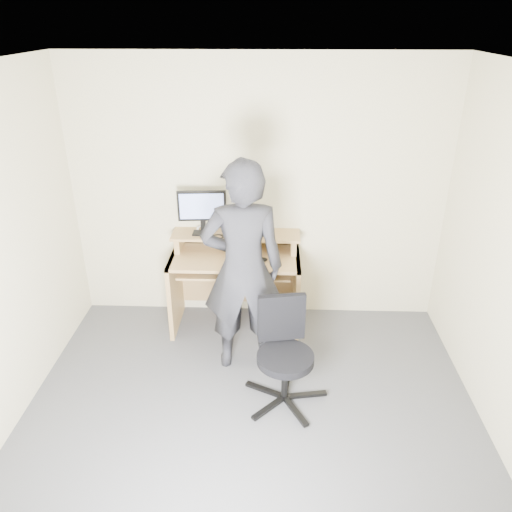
# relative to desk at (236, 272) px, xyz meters

# --- Properties ---
(ground) EXTENTS (3.50, 3.50, 0.00)m
(ground) POSITION_rel_desk_xyz_m (0.20, -1.53, -0.55)
(ground) COLOR #515256
(ground) RESTS_ON ground
(back_wall) EXTENTS (3.50, 0.02, 2.50)m
(back_wall) POSITION_rel_desk_xyz_m (0.20, 0.22, 0.70)
(back_wall) COLOR beige
(back_wall) RESTS_ON ground
(ceiling) EXTENTS (3.50, 3.50, 0.02)m
(ceiling) POSITION_rel_desk_xyz_m (0.20, -1.53, 1.95)
(ceiling) COLOR white
(ceiling) RESTS_ON back_wall
(desk) EXTENTS (1.20, 0.60, 0.91)m
(desk) POSITION_rel_desk_xyz_m (0.00, 0.00, 0.00)
(desk) COLOR tan
(desk) RESTS_ON ground
(monitor) EXTENTS (0.45, 0.12, 0.42)m
(monitor) POSITION_rel_desk_xyz_m (-0.30, 0.06, 0.62)
(monitor) COLOR black
(monitor) RESTS_ON desk
(external_drive) EXTENTS (0.07, 0.13, 0.20)m
(external_drive) POSITION_rel_desk_xyz_m (0.01, 0.11, 0.46)
(external_drive) COLOR black
(external_drive) RESTS_ON desk
(travel_mug) EXTENTS (0.09, 0.09, 0.16)m
(travel_mug) POSITION_rel_desk_xyz_m (0.11, 0.04, 0.44)
(travel_mug) COLOR #B1B1B5
(travel_mug) RESTS_ON desk
(smartphone) EXTENTS (0.10, 0.14, 0.01)m
(smartphone) POSITION_rel_desk_xyz_m (0.23, 0.04, 0.37)
(smartphone) COLOR black
(smartphone) RESTS_ON desk
(charger) EXTENTS (0.05, 0.04, 0.03)m
(charger) POSITION_rel_desk_xyz_m (-0.24, -0.03, 0.38)
(charger) COLOR black
(charger) RESTS_ON desk
(headphones) EXTENTS (0.18, 0.18, 0.06)m
(headphones) POSITION_rel_desk_xyz_m (-0.30, 0.16, 0.37)
(headphones) COLOR silver
(headphones) RESTS_ON desk
(keyboard) EXTENTS (0.46, 0.19, 0.03)m
(keyboard) POSITION_rel_desk_xyz_m (-0.08, -0.17, 0.12)
(keyboard) COLOR black
(keyboard) RESTS_ON desk
(mouse) EXTENTS (0.11, 0.09, 0.04)m
(mouse) POSITION_rel_desk_xyz_m (0.25, -0.18, 0.22)
(mouse) COLOR black
(mouse) RESTS_ON desk
(office_chair) EXTENTS (0.66, 0.65, 0.83)m
(office_chair) POSITION_rel_desk_xyz_m (0.45, -1.08, -0.09)
(office_chair) COLOR black
(office_chair) RESTS_ON ground
(person) EXTENTS (0.71, 0.50, 1.83)m
(person) POSITION_rel_desk_xyz_m (0.11, -0.65, 0.37)
(person) COLOR black
(person) RESTS_ON ground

